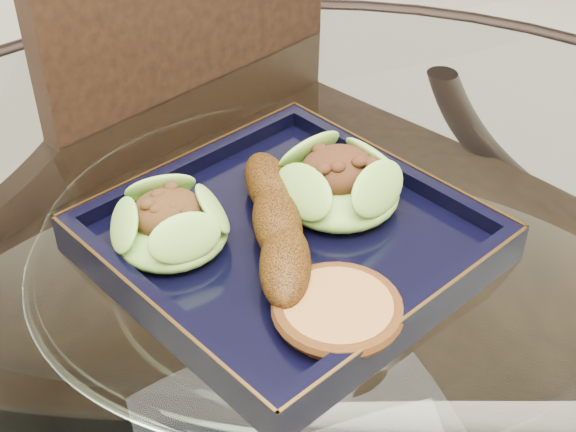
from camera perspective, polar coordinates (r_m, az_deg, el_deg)
name	(u,v)px	position (r m, az deg, el deg)	size (l,w,h in m)	color
dining_table	(313,421)	(0.75, 1.79, -14.35)	(1.13, 1.13, 0.77)	white
dining_chair	(270,288)	(0.99, -1.32, -5.15)	(0.52, 0.52, 0.92)	#311D10
navy_plate	(288,245)	(0.65, 0.00, -2.09)	(0.27, 0.27, 0.02)	black
lettuce_wrap_left	(170,228)	(0.64, -8.39, -0.82)	(0.09, 0.09, 0.03)	#619F2E
lettuce_wrap_right	(339,187)	(0.67, 3.63, 2.10)	(0.10, 0.10, 0.04)	#6CA12E
roasted_plantain	(277,223)	(0.63, -0.78, -0.48)	(0.18, 0.04, 0.03)	#552D08
crumb_patty	(338,311)	(0.57, 3.56, -6.77)	(0.08, 0.08, 0.02)	#A26536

